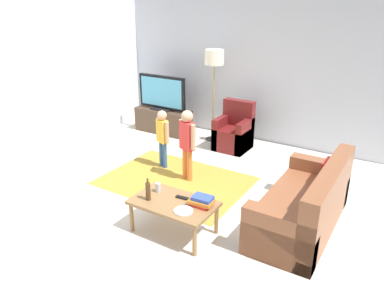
{
  "coord_description": "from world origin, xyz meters",
  "views": [
    {
      "loc": [
        2.73,
        -3.77,
        2.67
      ],
      "look_at": [
        0.0,
        0.6,
        0.65
      ],
      "focal_mm": 34.96,
      "sensor_mm": 36.0,
      "label": 1
    }
  ],
  "objects_px": {
    "tv_stand": "(163,121)",
    "couch": "(308,207)",
    "armchair": "(234,133)",
    "child_near_tv": "(162,134)",
    "tv": "(162,93)",
    "floor_lamp": "(214,62)",
    "soda_can": "(158,187)",
    "coffee_table": "(174,205)",
    "book_stack": "(201,201)",
    "child_center": "(187,139)",
    "bottle": "(148,191)",
    "tv_remote": "(183,198)",
    "plate": "(183,211)"
  },
  "relations": [
    {
      "from": "child_near_tv",
      "to": "child_center",
      "type": "relative_size",
      "value": 0.88
    },
    {
      "from": "armchair",
      "to": "soda_can",
      "type": "relative_size",
      "value": 7.5
    },
    {
      "from": "couch",
      "to": "bottle",
      "type": "height_order",
      "value": "couch"
    },
    {
      "from": "tv_stand",
      "to": "book_stack",
      "type": "bearing_deg",
      "value": -47.17
    },
    {
      "from": "tv",
      "to": "floor_lamp",
      "type": "height_order",
      "value": "floor_lamp"
    },
    {
      "from": "floor_lamp",
      "to": "tv",
      "type": "bearing_deg",
      "value": -171.17
    },
    {
      "from": "tv_stand",
      "to": "couch",
      "type": "xyz_separation_m",
      "value": [
        3.61,
        -1.96,
        0.05
      ]
    },
    {
      "from": "child_near_tv",
      "to": "tv_remote",
      "type": "height_order",
      "value": "child_near_tv"
    },
    {
      "from": "bottle",
      "to": "soda_can",
      "type": "xyz_separation_m",
      "value": [
        -0.02,
        0.22,
        -0.06
      ]
    },
    {
      "from": "coffee_table",
      "to": "child_near_tv",
      "type": "bearing_deg",
      "value": 129.96
    },
    {
      "from": "plate",
      "to": "floor_lamp",
      "type": "bearing_deg",
      "value": 113.48
    },
    {
      "from": "armchair",
      "to": "child_near_tv",
      "type": "height_order",
      "value": "child_near_tv"
    },
    {
      "from": "floor_lamp",
      "to": "tv_remote",
      "type": "relative_size",
      "value": 10.47
    },
    {
      "from": "child_center",
      "to": "book_stack",
      "type": "relative_size",
      "value": 3.84
    },
    {
      "from": "couch",
      "to": "armchair",
      "type": "xyz_separation_m",
      "value": [
        -1.93,
        1.92,
        0.01
      ]
    },
    {
      "from": "armchair",
      "to": "plate",
      "type": "relative_size",
      "value": 4.09
    },
    {
      "from": "child_center",
      "to": "soda_can",
      "type": "height_order",
      "value": "child_center"
    },
    {
      "from": "floor_lamp",
      "to": "child_center",
      "type": "xyz_separation_m",
      "value": [
        0.52,
        -1.76,
        -0.87
      ]
    },
    {
      "from": "tv_stand",
      "to": "child_near_tv",
      "type": "relative_size",
      "value": 1.22
    },
    {
      "from": "couch",
      "to": "coffee_table",
      "type": "xyz_separation_m",
      "value": [
        -1.34,
        -0.94,
        0.08
      ]
    },
    {
      "from": "soda_can",
      "to": "bottle",
      "type": "bearing_deg",
      "value": -84.81
    },
    {
      "from": "tv",
      "to": "soda_can",
      "type": "distance_m",
      "value": 3.43
    },
    {
      "from": "child_near_tv",
      "to": "book_stack",
      "type": "relative_size",
      "value": 3.37
    },
    {
      "from": "tv_stand",
      "to": "tv",
      "type": "relative_size",
      "value": 1.09
    },
    {
      "from": "child_center",
      "to": "soda_can",
      "type": "distance_m",
      "value": 1.26
    },
    {
      "from": "armchair",
      "to": "child_center",
      "type": "height_order",
      "value": "child_center"
    },
    {
      "from": "tv",
      "to": "child_center",
      "type": "relative_size",
      "value": 0.98
    },
    {
      "from": "tv",
      "to": "soda_can",
      "type": "xyz_separation_m",
      "value": [
        1.97,
        -2.79,
        -0.37
      ]
    },
    {
      "from": "book_stack",
      "to": "soda_can",
      "type": "xyz_separation_m",
      "value": [
        -0.62,
        -0.01,
        0.0
      ]
    },
    {
      "from": "book_stack",
      "to": "plate",
      "type": "xyz_separation_m",
      "value": [
        -0.1,
        -0.23,
        -0.05
      ]
    },
    {
      "from": "soda_can",
      "to": "book_stack",
      "type": "bearing_deg",
      "value": 0.5
    },
    {
      "from": "book_stack",
      "to": "tv_remote",
      "type": "distance_m",
      "value": 0.28
    },
    {
      "from": "tv_stand",
      "to": "coffee_table",
      "type": "relative_size",
      "value": 1.2
    },
    {
      "from": "coffee_table",
      "to": "book_stack",
      "type": "xyz_separation_m",
      "value": [
        0.32,
        0.11,
        0.1
      ]
    },
    {
      "from": "child_center",
      "to": "armchair",
      "type": "bearing_deg",
      "value": 88.45
    },
    {
      "from": "child_near_tv",
      "to": "child_center",
      "type": "xyz_separation_m",
      "value": [
        0.6,
        -0.18,
        0.08
      ]
    },
    {
      "from": "child_center",
      "to": "coffee_table",
      "type": "distance_m",
      "value": 1.47
    },
    {
      "from": "child_center",
      "to": "tv_stand",
      "type": "bearing_deg",
      "value": 135.44
    },
    {
      "from": "armchair",
      "to": "tv_remote",
      "type": "distance_m",
      "value": 2.82
    },
    {
      "from": "floor_lamp",
      "to": "child_center",
      "type": "distance_m",
      "value": 2.03
    },
    {
      "from": "tv_remote",
      "to": "plate",
      "type": "xyz_separation_m",
      "value": [
        0.17,
        -0.24,
        -0.0
      ]
    },
    {
      "from": "child_near_tv",
      "to": "tv_remote",
      "type": "distance_m",
      "value": 1.87
    },
    {
      "from": "floor_lamp",
      "to": "bottle",
      "type": "bearing_deg",
      "value": -74.52
    },
    {
      "from": "floor_lamp",
      "to": "couch",
      "type": "bearing_deg",
      "value": -40.27
    },
    {
      "from": "bottle",
      "to": "couch",
      "type": "bearing_deg",
      "value": 33.3
    },
    {
      "from": "soda_can",
      "to": "armchair",
      "type": "bearing_deg",
      "value": 96.04
    },
    {
      "from": "couch",
      "to": "coffee_table",
      "type": "distance_m",
      "value": 1.64
    },
    {
      "from": "floor_lamp",
      "to": "tv_remote",
      "type": "bearing_deg",
      "value": -67.61
    },
    {
      "from": "tv_stand",
      "to": "floor_lamp",
      "type": "xyz_separation_m",
      "value": [
        1.11,
        0.15,
        1.3
      ]
    },
    {
      "from": "tv_stand",
      "to": "soda_can",
      "type": "distance_m",
      "value": 3.44
    }
  ]
}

